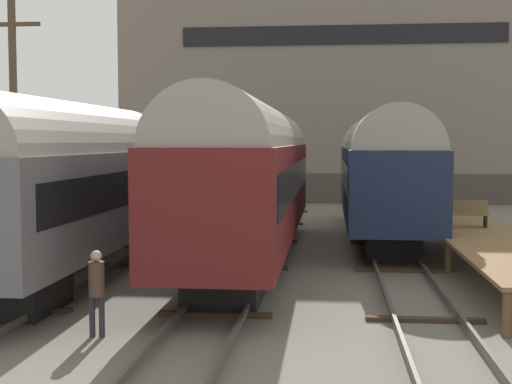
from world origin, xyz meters
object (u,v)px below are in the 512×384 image
train_car_grey (95,177)px  utility_pole (14,125)px  train_car_maroon (251,171)px  person_worker (97,285)px  train_car_navy (382,167)px  bench (467,212)px

train_car_grey → utility_pole: bearing=177.5°
train_car_maroon → person_worker: train_car_maroon is taller
train_car_navy → utility_pole: bearing=-146.5°
train_car_maroon → utility_pole: 7.62m
bench → person_worker: (-9.33, -10.96, -0.47)m
train_car_maroon → train_car_navy: train_car_maroon is taller
train_car_navy → utility_pole: utility_pole is taller
train_car_navy → bench: bearing=-61.3°
train_car_maroon → person_worker: size_ratio=10.31×
train_car_grey → person_worker: bearing=-71.3°
train_car_navy → utility_pole: 14.44m
train_car_maroon → utility_pole: bearing=-167.5°
train_car_navy → train_car_maroon: bearing=-126.5°
train_car_grey → bench: (11.89, 3.39, -1.33)m
bench → train_car_maroon: bearing=-167.1°
train_car_navy → bench: size_ratio=11.21×
train_car_navy → train_car_grey: bearing=-139.3°
train_car_navy → person_worker: 17.13m
person_worker → utility_pole: 9.88m
utility_pole → person_worker: bearing=-56.0°
train_car_maroon → person_worker: bearing=-102.8°
train_car_maroon → utility_pole: utility_pole is taller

